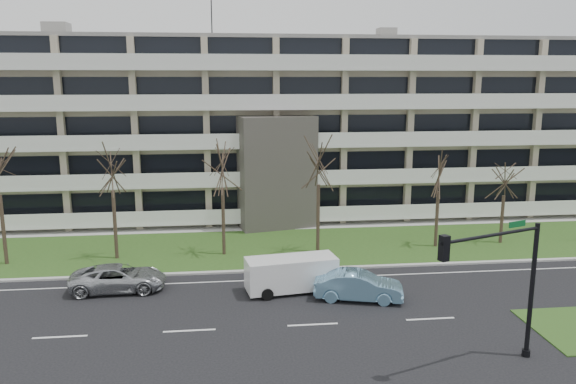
{
  "coord_description": "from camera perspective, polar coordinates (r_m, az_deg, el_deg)",
  "views": [
    {
      "loc": [
        -4.1,
        -25.45,
        11.91
      ],
      "look_at": [
        -0.1,
        10.0,
        4.65
      ],
      "focal_mm": 35.0,
      "sensor_mm": 36.0,
      "label": 1
    }
  ],
  "objects": [
    {
      "name": "curb",
      "position": [
        35.72,
        0.52,
        -7.88
      ],
      "size": [
        90.0,
        0.35,
        0.12
      ],
      "primitive_type": "cube",
      "color": "#B2B2AD",
      "rests_on": "ground"
    },
    {
      "name": "blue_sedan",
      "position": [
        31.26,
        7.18,
        -9.43
      ],
      "size": [
        5.07,
        2.84,
        1.58
      ],
      "primitive_type": "imported",
      "rotation": [
        0.0,
        0.0,
        1.31
      ],
      "color": "#7FB8DC",
      "rests_on": "ground"
    },
    {
      "name": "white_van",
      "position": [
        32.06,
        0.44,
        -8.05
      ],
      "size": [
        5.32,
        2.66,
        1.98
      ],
      "rotation": [
        0.0,
        0.0,
        0.14
      ],
      "color": "white",
      "rests_on": "ground"
    },
    {
      "name": "apartment_building",
      "position": [
        51.11,
        -1.84,
        6.67
      ],
      "size": [
        60.5,
        15.1,
        18.75
      ],
      "color": "tan",
      "rests_on": "ground"
    },
    {
      "name": "sidewalk",
      "position": [
        45.71,
        -1.08,
        -3.56
      ],
      "size": [
        90.0,
        2.0,
        0.08
      ],
      "primitive_type": "cube",
      "color": "#B2B2AD",
      "rests_on": "ground"
    },
    {
      "name": "tree_6",
      "position": [
        43.17,
        21.2,
        1.46
      ],
      "size": [
        3.2,
        3.2,
        6.4
      ],
      "color": "#382B21",
      "rests_on": "ground"
    },
    {
      "name": "tree_3",
      "position": [
        37.55,
        -6.73,
        3.12
      ],
      "size": [
        4.17,
        4.17,
        8.35
      ],
      "color": "#382B21",
      "rests_on": "ground"
    },
    {
      "name": "ground",
      "position": [
        28.39,
        2.53,
        -13.31
      ],
      "size": [
        160.0,
        160.0,
        0.0
      ],
      "primitive_type": "plane",
      "color": "black",
      "rests_on": "ground"
    },
    {
      "name": "traffic_signal",
      "position": [
        24.79,
        21.04,
        -7.83
      ],
      "size": [
        5.1,
        2.08,
        6.22
      ],
      "rotation": [
        0.0,
        0.0,
        0.35
      ],
      "color": "black",
      "rests_on": "ground"
    },
    {
      "name": "silver_pickup",
      "position": [
        33.73,
        -16.84,
        -8.36
      ],
      "size": [
        5.38,
        2.6,
        1.48
      ],
      "primitive_type": "imported",
      "rotation": [
        0.0,
        0.0,
        1.6
      ],
      "color": "#AFB2B6",
      "rests_on": "ground"
    },
    {
      "name": "lane_edge_line",
      "position": [
        34.34,
        0.82,
        -8.79
      ],
      "size": [
        90.0,
        0.12,
        0.01
      ],
      "primitive_type": "cube",
      "color": "white",
      "rests_on": "ground"
    },
    {
      "name": "grass_verge",
      "position": [
        40.45,
        -0.35,
        -5.58
      ],
      "size": [
        90.0,
        10.0,
        0.06
      ],
      "primitive_type": "cube",
      "color": "#244918",
      "rests_on": "ground"
    },
    {
      "name": "tree_5",
      "position": [
        40.67,
        15.13,
        2.23
      ],
      "size": [
        3.63,
        3.63,
        7.26
      ],
      "color": "#382B21",
      "rests_on": "ground"
    },
    {
      "name": "tree_2",
      "position": [
        38.19,
        -17.53,
        2.8
      ],
      "size": [
        4.17,
        4.17,
        8.34
      ],
      "color": "#382B21",
      "rests_on": "ground"
    },
    {
      "name": "tree_4",
      "position": [
        37.89,
        3.14,
        3.53
      ],
      "size": [
        4.29,
        4.29,
        8.57
      ],
      "color": "#382B21",
      "rests_on": "ground"
    }
  ]
}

